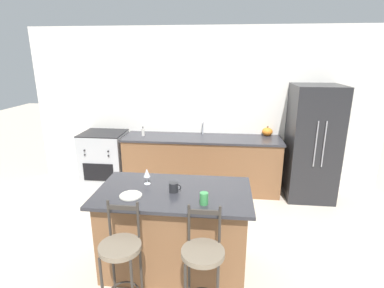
{
  "coord_description": "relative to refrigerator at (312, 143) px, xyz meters",
  "views": [
    {
      "loc": [
        0.36,
        -4.41,
        2.24
      ],
      "look_at": [
        -0.05,
        -0.64,
        1.11
      ],
      "focal_mm": 28.0,
      "sensor_mm": 36.0,
      "label": 1
    }
  ],
  "objects": [
    {
      "name": "oven_range",
      "position": [
        -3.45,
        0.06,
        -0.43
      ],
      "size": [
        0.72,
        0.66,
        0.96
      ],
      "color": "#ADAFB5",
      "rests_on": "ground_plane"
    },
    {
      "name": "kitchen_island",
      "position": [
        -1.88,
        -1.96,
        -0.45
      ],
      "size": [
        1.58,
        0.88,
        0.91
      ],
      "color": "brown",
      "rests_on": "ground_plane"
    },
    {
      "name": "tumbler_cup",
      "position": [
        -1.56,
        -2.21,
        0.06
      ],
      "size": [
        0.08,
        0.08,
        0.11
      ],
      "color": "#3D934C",
      "rests_on": "kitchen_island"
    },
    {
      "name": "soap_bottle",
      "position": [
        -2.75,
        0.05,
        0.09
      ],
      "size": [
        0.05,
        0.05,
        0.16
      ],
      "color": "silver",
      "rests_on": "back_counter"
    },
    {
      "name": "bar_stool_far",
      "position": [
        -1.53,
        -2.62,
        -0.34
      ],
      "size": [
        0.36,
        0.36,
        1.05
      ],
      "color": "#332D28",
      "rests_on": "ground_plane"
    },
    {
      "name": "bar_stool_near",
      "position": [
        -2.24,
        -2.62,
        -0.34
      ],
      "size": [
        0.36,
        0.36,
        1.05
      ],
      "color": "#332D28",
      "rests_on": "ground_plane"
    },
    {
      "name": "dinner_plate",
      "position": [
        -2.28,
        -2.13,
        0.01
      ],
      "size": [
        0.22,
        0.22,
        0.02
      ],
      "color": "beige",
      "rests_on": "kitchen_island"
    },
    {
      "name": "ground_plane",
      "position": [
        -1.75,
        -0.31,
        -0.91
      ],
      "size": [
        18.0,
        18.0,
        0.0
      ],
      "primitive_type": "plane",
      "color": "beige"
    },
    {
      "name": "wine_glass",
      "position": [
        -2.19,
        -1.82,
        0.13
      ],
      "size": [
        0.07,
        0.07,
        0.17
      ],
      "color": "white",
      "rests_on": "kitchen_island"
    },
    {
      "name": "coffee_mug",
      "position": [
        -1.88,
        -1.98,
        0.05
      ],
      "size": [
        0.12,
        0.09,
        0.1
      ],
      "color": "#232326",
      "rests_on": "kitchen_island"
    },
    {
      "name": "pumpkin_decoration",
      "position": [
        -0.66,
        0.29,
        0.09
      ],
      "size": [
        0.18,
        0.18,
        0.16
      ],
      "color": "orange",
      "rests_on": "back_counter"
    },
    {
      "name": "wall_back",
      "position": [
        -1.75,
        0.4,
        0.44
      ],
      "size": [
        6.0,
        0.07,
        2.7
      ],
      "color": "silver",
      "rests_on": "ground_plane"
    },
    {
      "name": "sink_faucet",
      "position": [
        -1.75,
        0.27,
        0.16
      ],
      "size": [
        0.02,
        0.13,
        0.22
      ],
      "color": "#ADAFB5",
      "rests_on": "back_counter"
    },
    {
      "name": "back_counter",
      "position": [
        -1.75,
        0.07,
        -0.44
      ],
      "size": [
        2.62,
        0.68,
        0.93
      ],
      "color": "brown",
      "rests_on": "ground_plane"
    },
    {
      "name": "refrigerator",
      "position": [
        0.0,
        0.0,
        0.0
      ],
      "size": [
        0.72,
        0.78,
        1.81
      ],
      "color": "#232326",
      "rests_on": "ground_plane"
    }
  ]
}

